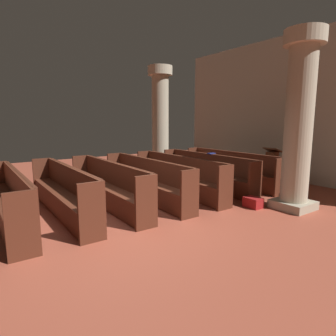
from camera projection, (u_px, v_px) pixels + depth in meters
ground_plane at (124, 219)px, 5.62m from camera, size 19.20×19.20×0.00m
back_wall at (304, 109)px, 8.70m from camera, size 10.00×0.16×4.50m
pew_row_0 at (230, 167)px, 8.65m from camera, size 3.45×0.47×0.97m
pew_row_1 at (206, 170)px, 8.10m from camera, size 3.45×0.46×0.97m
pew_row_2 at (178, 174)px, 7.54m from camera, size 3.45×0.46×0.97m
pew_row_3 at (146, 178)px, 6.98m from camera, size 3.45×0.47×0.97m
pew_row_4 at (108, 184)px, 6.43m from camera, size 3.45×0.46×0.97m
pew_row_5 at (63, 190)px, 5.87m from camera, size 3.45×0.46×0.97m
pew_row_6 at (9, 197)px, 5.31m from camera, size 3.45×0.47×0.97m
pillar_aisle_side at (299, 120)px, 6.00m from camera, size 0.82×0.82×3.69m
pillar_far_side at (160, 120)px, 9.89m from camera, size 0.82×0.82×3.69m
lectern at (271, 168)px, 8.92m from camera, size 0.48×0.45×1.08m
hymn_book at (211, 153)px, 8.12m from camera, size 0.13×0.22×0.02m
kneeler_box_red at (253, 202)px, 6.38m from camera, size 0.38×0.27×0.22m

